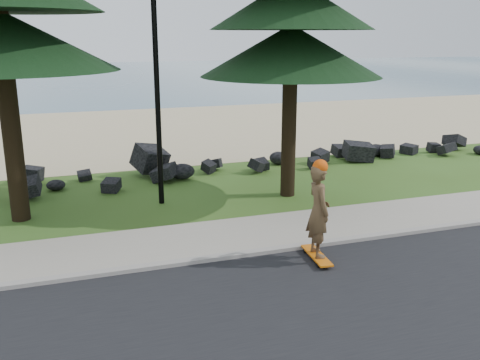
{
  "coord_description": "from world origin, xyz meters",
  "views": [
    {
      "loc": [
        -2.4,
        -10.43,
        4.38
      ],
      "look_at": [
        1.14,
        0.0,
        1.37
      ],
      "focal_mm": 40.0,
      "sensor_mm": 36.0,
      "label": 1
    }
  ],
  "objects": [
    {
      "name": "skateboarder",
      "position": [
        2.24,
        -1.54,
        1.04
      ],
      "size": [
        0.5,
        1.13,
        2.06
      ],
      "rotation": [
        0.0,
        0.0,
        1.48
      ],
      "color": "#D7660C",
      "rests_on": "ground"
    },
    {
      "name": "beach_sand",
      "position": [
        0.0,
        14.5,
        0.01
      ],
      "size": [
        160.0,
        15.0,
        0.01
      ],
      "primitive_type": "cube",
      "color": "tan",
      "rests_on": "ground"
    },
    {
      "name": "ground",
      "position": [
        0.0,
        0.0,
        0.0
      ],
      "size": [
        160.0,
        160.0,
        0.0
      ],
      "primitive_type": "plane",
      "color": "#39561B",
      "rests_on": "ground"
    },
    {
      "name": "seawall_boulders",
      "position": [
        0.0,
        5.6,
        0.0
      ],
      "size": [
        60.0,
        2.4,
        1.1
      ],
      "primitive_type": null,
      "color": "black",
      "rests_on": "ground"
    },
    {
      "name": "kerb",
      "position": [
        0.0,
        -0.9,
        0.05
      ],
      "size": [
        160.0,
        0.2,
        0.1
      ],
      "primitive_type": "cube",
      "color": "#9B948C",
      "rests_on": "ground"
    },
    {
      "name": "ocean",
      "position": [
        0.0,
        51.0,
        0.0
      ],
      "size": [
        160.0,
        58.0,
        0.01
      ],
      "primitive_type": "cube",
      "color": "#40657A",
      "rests_on": "ground"
    },
    {
      "name": "lamp_post",
      "position": [
        0.0,
        3.2,
        4.13
      ],
      "size": [
        0.25,
        0.14,
        8.14
      ],
      "color": "black",
      "rests_on": "ground"
    },
    {
      "name": "sidewalk",
      "position": [
        0.0,
        0.2,
        0.04
      ],
      "size": [
        160.0,
        2.0,
        0.08
      ],
      "primitive_type": "cube",
      "color": "#9D9583",
      "rests_on": "ground"
    }
  ]
}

